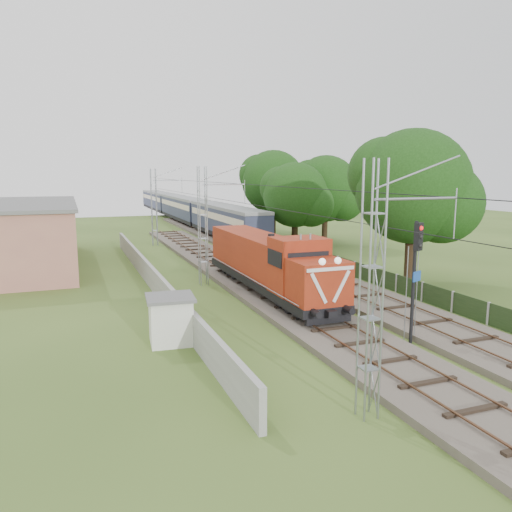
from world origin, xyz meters
name	(u,v)px	position (x,y,z in m)	size (l,w,h in m)	color
ground	(327,331)	(0.00, 0.00, 0.00)	(140.00, 140.00, 0.00)	#39521E
track_main	(272,295)	(0.00, 7.00, 0.18)	(4.20, 70.00, 0.45)	#6B6054
track_side	(268,257)	(5.00, 20.00, 0.18)	(4.20, 80.00, 0.45)	#6B6054
catenary	(204,226)	(-2.95, 12.00, 4.05)	(3.31, 70.00, 8.00)	gray
boundary_wall	(152,278)	(-6.50, 12.00, 0.75)	(0.25, 40.00, 1.50)	#9E9E99
station_building	(23,234)	(-15.00, 24.00, 2.63)	(8.40, 20.40, 5.22)	#B47561
fence	(422,292)	(8.00, 3.00, 0.60)	(0.12, 32.00, 1.20)	black
locomotive	(268,262)	(0.00, 7.64, 2.11)	(2.79, 15.90, 4.04)	black
coach_rake	(183,207)	(5.00, 54.40, 2.43)	(2.90, 64.69, 3.35)	black
signal_post	(416,261)	(2.69, -2.90, 3.79)	(0.58, 0.47, 5.51)	black
relay_hut	(171,319)	(-7.40, 1.03, 1.09)	(2.28, 2.28, 2.16)	silver
tree_a	(414,188)	(10.54, 7.52, 6.57)	(8.12, 7.73, 10.52)	#372216
tree_b	(326,189)	(13.95, 25.99, 5.86)	(7.25, 6.90, 9.40)	#372216
tree_c	(296,196)	(9.52, 23.96, 5.37)	(6.64, 6.32, 8.61)	#372216
tree_d	(274,183)	(11.95, 35.30, 6.41)	(7.93, 7.55, 10.28)	#372216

